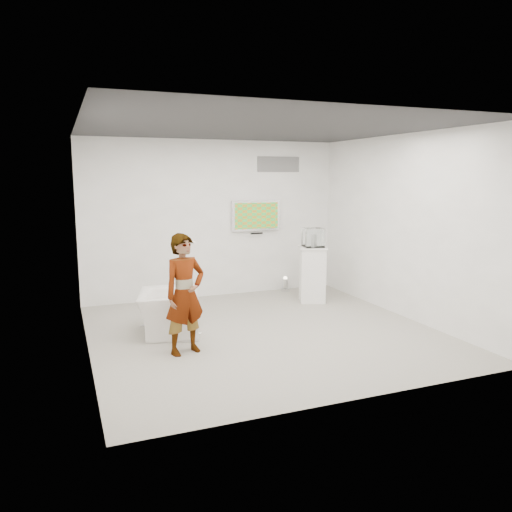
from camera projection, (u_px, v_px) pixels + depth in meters
name	position (u px, v px, depth m)	size (l,w,h in m)	color
room	(263.00, 233.00, 7.28)	(5.01, 5.01, 3.00)	#A19D94
tv	(256.00, 216.00, 9.83)	(1.00, 0.08, 0.60)	silver
logo_decal	(279.00, 164.00, 9.89)	(0.90, 0.02, 0.30)	slate
person	(185.00, 294.00, 6.51)	(0.58, 0.38, 1.59)	silver
armchair	(169.00, 313.00, 7.40)	(0.98, 0.85, 0.64)	silver
pedestal	(312.00, 274.00, 9.28)	(0.50, 0.50, 1.03)	white
floor_uplight	(285.00, 284.00, 10.15)	(0.19, 0.19, 0.29)	silver
vitrine	(313.00, 238.00, 9.17)	(0.35, 0.35, 0.35)	white
console	(313.00, 241.00, 9.17)	(0.05, 0.17, 0.23)	white
wii_remote	(194.00, 243.00, 6.68)	(0.03, 0.13, 0.03)	white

